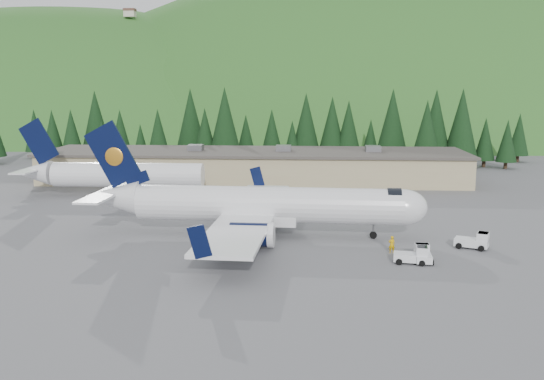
{
  "coord_description": "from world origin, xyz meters",
  "views": [
    {
      "loc": [
        4.25,
        -63.77,
        16.2
      ],
      "look_at": [
        0.0,
        6.0,
        4.0
      ],
      "focal_mm": 40.0,
      "sensor_mm": 36.0,
      "label": 1
    }
  ],
  "objects": [
    {
      "name": "airliner",
      "position": [
        -1.09,
        0.05,
        3.3
      ],
      "size": [
        37.33,
        34.99,
        12.4
      ],
      "rotation": [
        0.0,
        0.0,
        -0.05
      ],
      "color": "white",
      "rests_on": "ground"
    },
    {
      "name": "ground",
      "position": [
        0.0,
        0.0,
        0.0
      ],
      "size": [
        600.0,
        600.0,
        0.0
      ],
      "primitive_type": "plane",
      "color": "#5A5A5F"
    },
    {
      "name": "terminal_building",
      "position": [
        -5.01,
        38.0,
        2.62
      ],
      "size": [
        71.0,
        17.0,
        6.1
      ],
      "color": "tan",
      "rests_on": "ground"
    },
    {
      "name": "baggage_tug_b",
      "position": [
        20.93,
        -3.93,
        0.77
      ],
      "size": [
        3.59,
        2.87,
        1.71
      ],
      "rotation": [
        0.0,
        0.0,
        -0.4
      ],
      "color": "silver",
      "rests_on": "ground"
    },
    {
      "name": "hills",
      "position": [
        53.34,
        207.38,
        -82.8
      ],
      "size": [
        614.0,
        330.0,
        300.0
      ],
      "color": "#235719",
      "rests_on": "ground"
    },
    {
      "name": "baggage_tug_a",
      "position": [
        13.98,
        -9.44,
        0.73
      ],
      "size": [
        3.23,
        2.19,
        1.63
      ],
      "rotation": [
        0.0,
        0.0,
        -0.14
      ],
      "color": "silver",
      "rests_on": "ground"
    },
    {
      "name": "second_airliner",
      "position": [
        -24.92,
        22.0,
        3.32
      ],
      "size": [
        27.5,
        11.0,
        10.05
      ],
      "color": "white",
      "rests_on": "ground"
    },
    {
      "name": "tree_line",
      "position": [
        -3.13,
        59.98,
        7.62
      ],
      "size": [
        113.13,
        17.87,
        14.51
      ],
      "color": "black",
      "rests_on": "ground"
    },
    {
      "name": "ramp_worker",
      "position": [
        12.41,
        -6.15,
        0.86
      ],
      "size": [
        0.67,
        0.47,
        1.72
      ],
      "primitive_type": "imported",
      "rotation": [
        0.0,
        0.0,
        3.24
      ],
      "color": "#DEA403",
      "rests_on": "ground"
    },
    {
      "name": "baggage_tug_c",
      "position": [
        14.91,
        -8.76,
        0.68
      ],
      "size": [
        1.86,
        2.91,
        1.51
      ],
      "rotation": [
        0.0,
        0.0,
        1.51
      ],
      "color": "silver",
      "rests_on": "ground"
    }
  ]
}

